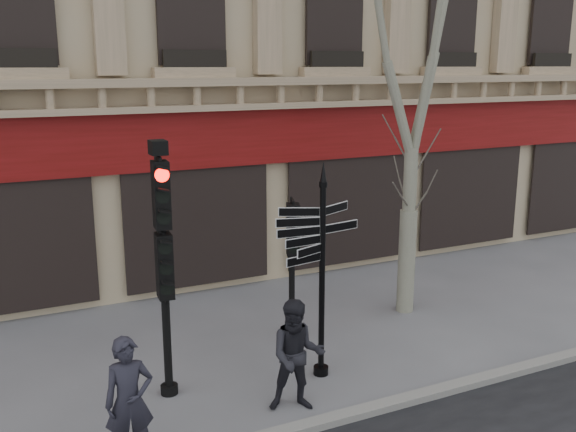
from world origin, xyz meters
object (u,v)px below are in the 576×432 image
object	(u,v)px
plane_tree	(417,20)
pedestrian_b	(297,356)
pedestrian_a	(129,401)
traffic_signal_main	(162,239)
fingerpost	(323,235)
traffic_signal_secondary	(292,244)

from	to	relation	value
plane_tree	pedestrian_b	bearing A→B (deg)	-146.16
pedestrian_a	traffic_signal_main	bearing A→B (deg)	62.06
fingerpost	pedestrian_a	bearing A→B (deg)	-162.13
traffic_signal_main	pedestrian_b	size ratio (longest dim) A/B	2.32
traffic_signal_main	pedestrian_a	distance (m)	2.51
fingerpost	traffic_signal_secondary	world-z (taller)	fingerpost
fingerpost	pedestrian_a	size ratio (longest dim) A/B	2.08
traffic_signal_main	traffic_signal_secondary	bearing A→B (deg)	28.69
fingerpost	pedestrian_b	size ratio (longest dim) A/B	2.09
fingerpost	pedestrian_a	xyz separation A→B (m)	(-3.49, -1.09, -1.60)
fingerpost	traffic_signal_main	world-z (taller)	traffic_signal_main
traffic_signal_main	pedestrian_a	world-z (taller)	traffic_signal_main
fingerpost	traffic_signal_secondary	bearing A→B (deg)	81.32
pedestrian_b	traffic_signal_secondary	bearing A→B (deg)	87.34
traffic_signal_secondary	plane_tree	size ratio (longest dim) A/B	0.31
plane_tree	pedestrian_a	world-z (taller)	plane_tree
pedestrian_a	pedestrian_b	bearing A→B (deg)	8.67
traffic_signal_secondary	traffic_signal_main	bearing A→B (deg)	-136.31
fingerpost	traffic_signal_main	xyz separation A→B (m)	(-2.54, 0.48, 0.11)
traffic_signal_main	traffic_signal_secondary	xyz separation A→B (m)	(2.82, 1.23, -0.75)
traffic_signal_main	pedestrian_b	bearing A→B (deg)	-33.22
pedestrian_a	pedestrian_b	xyz separation A→B (m)	(2.61, 0.26, -0.00)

